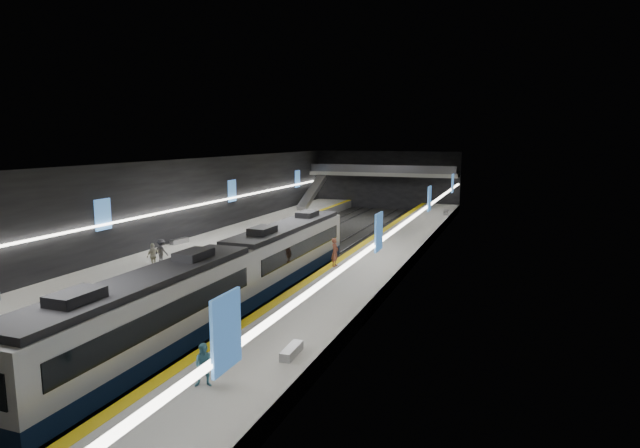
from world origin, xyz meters
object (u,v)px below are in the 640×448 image
at_px(passenger_left_a, 153,256).
at_px(escalator, 312,192).
at_px(bench_left_far, 179,241).
at_px(passenger_right_a, 335,252).
at_px(passenger_right_b, 205,366).
at_px(train, 233,275).
at_px(passenger_left_b, 161,251).
at_px(bench_right_far, 446,213).
at_px(bench_right_near, 292,351).

bearing_deg(passenger_left_a, escalator, -165.96).
relative_size(bench_left_far, passenger_right_a, 0.88).
height_order(passenger_right_b, passenger_left_a, passenger_left_a).
bearing_deg(passenger_right_b, escalator, 83.08).
xyz_separation_m(bench_left_far, passenger_left_a, (3.43, -7.84, 0.66)).
bearing_deg(train, passenger_left_b, 149.33).
distance_m(train, passenger_left_b, 10.16).
height_order(train, passenger_right_a, train).
xyz_separation_m(bench_right_far, passenger_right_b, (-2.33, -47.21, 0.57)).
distance_m(bench_left_far, passenger_left_b, 7.05).
xyz_separation_m(train, bench_right_far, (7.00, 37.00, -0.97)).
bearing_deg(bench_left_far, passenger_right_b, -41.35).
height_order(train, bench_right_far, train).
relative_size(escalator, bench_right_far, 4.29).
bearing_deg(bench_right_far, passenger_right_a, -102.53).
bearing_deg(train, passenger_right_b, -65.42).
relative_size(escalator, bench_right_near, 4.94).
bearing_deg(passenger_left_b, train, 156.31).
xyz_separation_m(passenger_right_a, passenger_left_a, (-11.41, -4.87, -0.11)).
xyz_separation_m(train, passenger_right_b, (4.67, -10.21, -0.40)).
bearing_deg(bench_left_far, passenger_right_a, 0.34).
relative_size(escalator, bench_left_far, 4.62).
height_order(escalator, passenger_right_a, escalator).
relative_size(bench_right_far, passenger_left_a, 1.07).
xyz_separation_m(bench_right_far, passenger_right_a, (-3.87, -28.44, 0.75)).
bearing_deg(passenger_right_a, escalator, 26.47).
height_order(train, bench_right_near, train).
bearing_deg(passenger_left_a, passenger_left_b, -151.95).
height_order(bench_right_far, passenger_right_a, passenger_right_a).
bearing_deg(bench_left_far, train, -32.90).
height_order(train, passenger_right_b, train).
bearing_deg(bench_right_near, bench_right_far, 87.05).
xyz_separation_m(passenger_right_b, passenger_left_a, (-12.95, 13.90, 0.07)).
relative_size(passenger_right_a, passenger_left_b, 1.14).
distance_m(bench_right_near, passenger_left_a, 18.01).
height_order(bench_right_far, passenger_left_b, passenger_left_b).
relative_size(train, escalator, 3.76).
xyz_separation_m(bench_left_far, passenger_left_b, (2.98, -6.35, 0.65)).
distance_m(passenger_right_b, passenger_left_b, 20.40).
height_order(passenger_left_a, passenger_left_b, passenger_left_a).
distance_m(bench_right_far, passenger_right_b, 47.27).
height_order(bench_right_near, passenger_right_a, passenger_right_a).
bearing_deg(passenger_left_b, bench_right_near, 149.17).
bearing_deg(bench_left_far, passenger_left_b, -53.21).
bearing_deg(passenger_left_a, bench_right_far, 166.50).
relative_size(train, passenger_right_b, 18.76).
height_order(passenger_right_b, passenger_left_b, passenger_left_b).
distance_m(passenger_right_a, passenger_left_a, 12.41).
bearing_deg(escalator, passenger_left_a, -87.11).
relative_size(bench_left_far, bench_right_far, 0.93).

